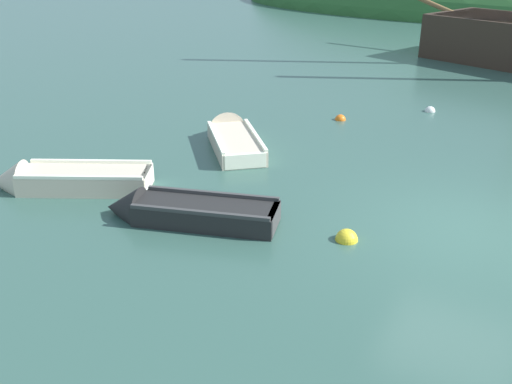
% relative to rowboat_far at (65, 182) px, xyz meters
% --- Properties ---
extents(ground_plane, '(120.00, 120.00, 0.00)m').
position_rel_rowboat_far_xyz_m(ground_plane, '(7.53, 2.11, -0.15)').
color(ground_plane, '#33564C').
extents(shore_hill, '(37.03, 20.26, 8.86)m').
position_rel_rowboat_far_xyz_m(shore_hill, '(1.85, 37.73, -0.15)').
color(shore_hill, '#2D602D').
rests_on(shore_hill, ground).
extents(rowboat_far, '(3.28, 2.34, 0.91)m').
position_rel_rowboat_far_xyz_m(rowboat_far, '(0.00, 0.00, 0.00)').
color(rowboat_far, beige).
rests_on(rowboat_far, ground).
extents(rowboat_portside, '(3.29, 1.78, 0.86)m').
position_rel_rowboat_far_xyz_m(rowboat_portside, '(2.94, 0.01, -0.02)').
color(rowboat_portside, black).
rests_on(rowboat_portside, ground).
extents(rowboat_center, '(2.79, 2.97, 0.98)m').
position_rel_rowboat_far_xyz_m(rowboat_center, '(1.50, 4.00, -0.03)').
color(rowboat_center, beige).
rests_on(rowboat_center, ground).
extents(buoy_orange, '(0.30, 0.30, 0.30)m').
position_rel_rowboat_far_xyz_m(buoy_orange, '(3.01, 7.26, -0.15)').
color(buoy_orange, orange).
rests_on(buoy_orange, ground).
extents(buoy_white, '(0.30, 0.30, 0.30)m').
position_rel_rowboat_far_xyz_m(buoy_white, '(4.97, 9.34, -0.15)').
color(buoy_white, white).
rests_on(buoy_white, ground).
extents(buoy_yellow, '(0.39, 0.39, 0.39)m').
position_rel_rowboat_far_xyz_m(buoy_yellow, '(5.77, 0.77, -0.15)').
color(buoy_yellow, yellow).
rests_on(buoy_yellow, ground).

